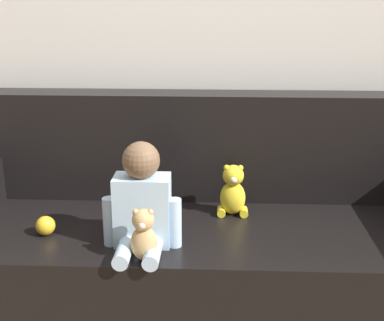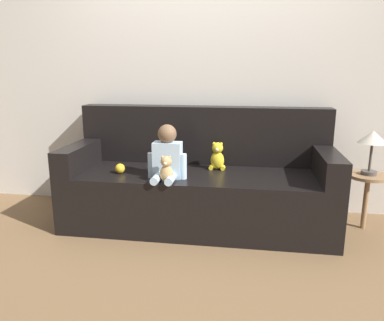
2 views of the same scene
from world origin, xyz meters
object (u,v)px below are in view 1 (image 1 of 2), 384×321
object	(u,v)px
person_baby	(142,204)
teddy_bear_brown	(144,235)
plush_toy_side	(233,191)
toy_ball	(45,226)
couch	(199,242)

from	to	relation	value
person_baby	teddy_bear_brown	distance (m)	0.14
person_baby	plush_toy_side	xyz separation A→B (m)	(0.35, 0.31, -0.06)
person_baby	toy_ball	size ratio (longest dim) A/B	5.21
plush_toy_side	toy_ball	world-z (taller)	plush_toy_side
couch	plush_toy_side	size ratio (longest dim) A/B	9.40
couch	person_baby	bearing A→B (deg)	-127.27
teddy_bear_brown	plush_toy_side	xyz separation A→B (m)	(0.33, 0.43, 0.01)
person_baby	teddy_bear_brown	bearing A→B (deg)	-80.01
couch	person_baby	world-z (taller)	couch
person_baby	plush_toy_side	world-z (taller)	person_baby
couch	person_baby	xyz separation A→B (m)	(-0.21, -0.28, 0.29)
plush_toy_side	toy_ball	size ratio (longest dim) A/B	2.91
teddy_bear_brown	plush_toy_side	world-z (taller)	plush_toy_side
couch	toy_ball	distance (m)	0.67
teddy_bear_brown	toy_ball	xyz separation A→B (m)	(-0.42, 0.19, -0.06)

